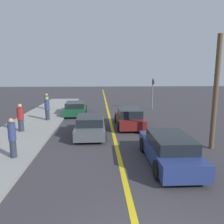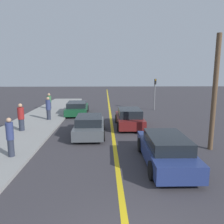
{
  "view_description": "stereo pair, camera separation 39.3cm",
  "coord_description": "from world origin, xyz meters",
  "px_view_note": "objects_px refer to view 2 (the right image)",
  "views": [
    {
      "loc": [
        -0.89,
        -3.39,
        3.81
      ],
      "look_at": [
        -0.01,
        11.42,
        1.16
      ],
      "focal_mm": 35.0,
      "sensor_mm": 36.0,
      "label": 1
    },
    {
      "loc": [
        -0.5,
        -3.41,
        3.81
      ],
      "look_at": [
        -0.01,
        11.42,
        1.16
      ],
      "focal_mm": 35.0,
      "sensor_mm": 36.0,
      "label": 2
    }
  ],
  "objects_px": {
    "pedestrian_far_standing": "(48,108)",
    "pedestrian_mid_group": "(21,117)",
    "pedestrian_near_curb": "(10,137)",
    "car_near_right_lane": "(165,150)",
    "car_far_distant": "(129,118)",
    "utility_pole": "(215,94)",
    "car_ahead_center": "(90,126)",
    "car_parked_left_lot": "(77,108)",
    "traffic_light": "(155,91)",
    "pedestrian_by_sign": "(49,101)"
  },
  "relations": [
    {
      "from": "car_ahead_center",
      "to": "pedestrian_far_standing",
      "type": "relative_size",
      "value": 2.26
    },
    {
      "from": "pedestrian_far_standing",
      "to": "traffic_light",
      "type": "xyz_separation_m",
      "value": [
        9.65,
        5.16,
        0.98
      ]
    },
    {
      "from": "pedestrian_mid_group",
      "to": "pedestrian_far_standing",
      "type": "height_order",
      "value": "pedestrian_far_standing"
    },
    {
      "from": "car_far_distant",
      "to": "traffic_light",
      "type": "height_order",
      "value": "traffic_light"
    },
    {
      "from": "pedestrian_near_curb",
      "to": "traffic_light",
      "type": "distance_m",
      "value": 16.04
    },
    {
      "from": "car_parked_left_lot",
      "to": "pedestrian_by_sign",
      "type": "relative_size",
      "value": 2.99
    },
    {
      "from": "car_far_distant",
      "to": "utility_pole",
      "type": "bearing_deg",
      "value": -53.67
    },
    {
      "from": "pedestrian_mid_group",
      "to": "utility_pole",
      "type": "height_order",
      "value": "utility_pole"
    },
    {
      "from": "car_far_distant",
      "to": "utility_pole",
      "type": "xyz_separation_m",
      "value": [
        3.59,
        -4.85,
        2.19
      ]
    },
    {
      "from": "pedestrian_mid_group",
      "to": "traffic_light",
      "type": "bearing_deg",
      "value": 38.87
    },
    {
      "from": "pedestrian_near_curb",
      "to": "car_parked_left_lot",
      "type": "bearing_deg",
      "value": 81.87
    },
    {
      "from": "car_ahead_center",
      "to": "utility_pole",
      "type": "xyz_separation_m",
      "value": [
        6.29,
        -2.74,
        2.22
      ]
    },
    {
      "from": "car_ahead_center",
      "to": "car_parked_left_lot",
      "type": "relative_size",
      "value": 0.85
    },
    {
      "from": "car_far_distant",
      "to": "traffic_light",
      "type": "xyz_separation_m",
      "value": [
        3.41,
        7.12,
        1.4
      ]
    },
    {
      "from": "pedestrian_by_sign",
      "to": "pedestrian_near_curb",
      "type": "bearing_deg",
      "value": -83.05
    },
    {
      "from": "car_far_distant",
      "to": "car_parked_left_lot",
      "type": "bearing_deg",
      "value": 130.39
    },
    {
      "from": "car_ahead_center",
      "to": "pedestrian_mid_group",
      "type": "distance_m",
      "value": 4.51
    },
    {
      "from": "car_near_right_lane",
      "to": "car_ahead_center",
      "type": "relative_size",
      "value": 1.12
    },
    {
      "from": "utility_pole",
      "to": "car_ahead_center",
      "type": "bearing_deg",
      "value": 156.48
    },
    {
      "from": "car_ahead_center",
      "to": "car_far_distant",
      "type": "xyz_separation_m",
      "value": [
        2.7,
        2.12,
        0.03
      ]
    },
    {
      "from": "car_near_right_lane",
      "to": "pedestrian_near_curb",
      "type": "relative_size",
      "value": 2.6
    },
    {
      "from": "car_ahead_center",
      "to": "pedestrian_near_curb",
      "type": "height_order",
      "value": "pedestrian_near_curb"
    },
    {
      "from": "traffic_light",
      "to": "car_near_right_lane",
      "type": "bearing_deg",
      "value": -100.85
    },
    {
      "from": "traffic_light",
      "to": "utility_pole",
      "type": "distance_m",
      "value": 12.01
    },
    {
      "from": "car_near_right_lane",
      "to": "pedestrian_mid_group",
      "type": "relative_size",
      "value": 2.59
    },
    {
      "from": "pedestrian_far_standing",
      "to": "pedestrian_by_sign",
      "type": "height_order",
      "value": "pedestrian_far_standing"
    },
    {
      "from": "car_parked_left_lot",
      "to": "traffic_light",
      "type": "distance_m",
      "value": 8.17
    },
    {
      "from": "car_near_right_lane",
      "to": "pedestrian_mid_group",
      "type": "bearing_deg",
      "value": 147.39
    },
    {
      "from": "car_parked_left_lot",
      "to": "pedestrian_near_curb",
      "type": "relative_size",
      "value": 2.73
    },
    {
      "from": "traffic_light",
      "to": "utility_pole",
      "type": "height_order",
      "value": "utility_pole"
    },
    {
      "from": "car_ahead_center",
      "to": "car_far_distant",
      "type": "distance_m",
      "value": 3.43
    },
    {
      "from": "pedestrian_far_standing",
      "to": "pedestrian_mid_group",
      "type": "bearing_deg",
      "value": -105.03
    },
    {
      "from": "pedestrian_near_curb",
      "to": "car_ahead_center",
      "type": "bearing_deg",
      "value": 49.39
    },
    {
      "from": "pedestrian_by_sign",
      "to": "utility_pole",
      "type": "height_order",
      "value": "utility_pole"
    },
    {
      "from": "pedestrian_far_standing",
      "to": "car_far_distant",
      "type": "bearing_deg",
      "value": -17.49
    },
    {
      "from": "car_near_right_lane",
      "to": "pedestrian_mid_group",
      "type": "xyz_separation_m",
      "value": [
        -7.92,
        5.22,
        0.39
      ]
    },
    {
      "from": "car_parked_left_lot",
      "to": "traffic_light",
      "type": "relative_size",
      "value": 1.49
    },
    {
      "from": "pedestrian_near_curb",
      "to": "car_near_right_lane",
      "type": "bearing_deg",
      "value": -6.09
    },
    {
      "from": "car_ahead_center",
      "to": "pedestrian_by_sign",
      "type": "bearing_deg",
      "value": 116.18
    },
    {
      "from": "car_near_right_lane",
      "to": "pedestrian_near_curb",
      "type": "bearing_deg",
      "value": 174.66
    },
    {
      "from": "pedestrian_by_sign",
      "to": "traffic_light",
      "type": "bearing_deg",
      "value": -2.08
    },
    {
      "from": "car_near_right_lane",
      "to": "traffic_light",
      "type": "height_order",
      "value": "traffic_light"
    },
    {
      "from": "pedestrian_mid_group",
      "to": "utility_pole",
      "type": "bearing_deg",
      "value": -17.95
    },
    {
      "from": "car_near_right_lane",
      "to": "pedestrian_far_standing",
      "type": "height_order",
      "value": "pedestrian_far_standing"
    },
    {
      "from": "pedestrian_far_standing",
      "to": "utility_pole",
      "type": "distance_m",
      "value": 12.09
    },
    {
      "from": "car_far_distant",
      "to": "utility_pole",
      "type": "relative_size",
      "value": 0.72
    },
    {
      "from": "car_near_right_lane",
      "to": "utility_pole",
      "type": "distance_m",
      "value": 3.96
    },
    {
      "from": "car_ahead_center",
      "to": "pedestrian_by_sign",
      "type": "height_order",
      "value": "pedestrian_by_sign"
    },
    {
      "from": "car_parked_left_lot",
      "to": "pedestrian_near_curb",
      "type": "height_order",
      "value": "pedestrian_near_curb"
    },
    {
      "from": "car_far_distant",
      "to": "car_near_right_lane",
      "type": "bearing_deg",
      "value": -83.37
    }
  ]
}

